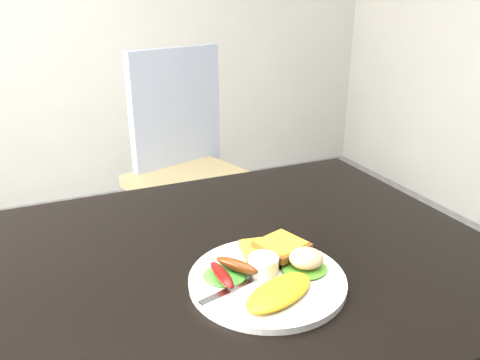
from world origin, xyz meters
name	(u,v)px	position (x,y,z in m)	size (l,w,h in m)	color
dining_table	(195,271)	(0.00, 0.00, 0.73)	(1.20, 0.80, 0.04)	black
dining_chair	(193,183)	(0.35, 1.09, 0.45)	(0.47, 0.47, 0.06)	tan
person	(158,170)	(0.12, 0.77, 0.66)	(0.47, 0.32, 1.31)	navy
plate	(267,280)	(0.10, -0.12, 0.76)	(0.28, 0.28, 0.01)	white
lettuce_left	(225,275)	(0.03, -0.09, 0.77)	(0.08, 0.07, 0.01)	#268719
lettuce_right	(304,269)	(0.17, -0.13, 0.77)	(0.08, 0.08, 0.01)	#3D8623
omelette	(279,292)	(0.09, -0.18, 0.77)	(0.14, 0.07, 0.02)	yellow
sausage_a	(222,275)	(0.01, -0.11, 0.78)	(0.02, 0.09, 0.02)	#6F0700
sausage_b	(236,265)	(0.05, -0.09, 0.78)	(0.02, 0.09, 0.02)	brown
ramekin	(264,265)	(0.09, -0.10, 0.78)	(0.05, 0.05, 0.03)	white
toast_a	(264,251)	(0.13, -0.05, 0.77)	(0.08, 0.08, 0.01)	olive
toast_b	(282,246)	(0.15, -0.06, 0.78)	(0.08, 0.08, 0.01)	brown
potato_salad	(306,258)	(0.17, -0.12, 0.79)	(0.06, 0.06, 0.03)	beige
fork	(245,284)	(0.05, -0.12, 0.76)	(0.18, 0.01, 0.00)	#ADAFB7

